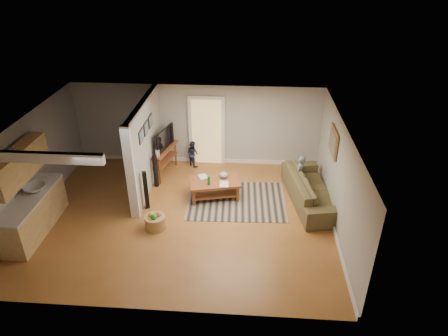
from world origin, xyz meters
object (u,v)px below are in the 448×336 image
at_px(sofa, 310,201).
at_px(speaker_left, 146,190).
at_px(speaker_right, 156,171).
at_px(toy_basket, 155,221).
at_px(tv_console, 162,151).
at_px(coffee_table, 215,184).
at_px(toddler, 193,165).
at_px(child, 297,192).

height_order(sofa, speaker_left, speaker_left).
bearing_deg(speaker_right, toy_basket, -57.99).
distance_m(tv_console, speaker_left, 1.84).
bearing_deg(speaker_right, coffee_table, 6.09).
bearing_deg(tv_console, speaker_left, -78.88).
bearing_deg(coffee_table, tv_console, 144.57).
xyz_separation_m(sofa, speaker_left, (-4.30, -0.61, 0.54)).
distance_m(tv_console, toddler, 1.25).
height_order(sofa, coffee_table, coffee_table).
bearing_deg(sofa, toddler, 52.48).
bearing_deg(coffee_table, toddler, 116.01).
relative_size(coffee_table, child, 1.30).
xyz_separation_m(coffee_table, toy_basket, (-1.32, -1.47, -0.22)).
height_order(coffee_table, toy_basket, coffee_table).
height_order(sofa, speaker_right, speaker_right).
xyz_separation_m(toy_basket, child, (3.60, 1.89, -0.19)).
relative_size(sofa, toddler, 3.14).
height_order(sofa, tv_console, tv_console).
relative_size(speaker_left, child, 0.96).
bearing_deg(speaker_right, child, 20.15).
xyz_separation_m(coffee_table, speaker_right, (-1.72, 0.44, 0.09)).
height_order(tv_console, speaker_right, tv_console).
relative_size(tv_console, toddler, 1.70).
bearing_deg(tv_console, toddler, 47.44).
bearing_deg(toddler, speaker_left, 111.58).
bearing_deg(coffee_table, speaker_left, -159.60).
height_order(toy_basket, toddler, toy_basket).
relative_size(tv_console, toy_basket, 2.77).
xyz_separation_m(speaker_right, toddler, (0.87, 1.30, -0.50)).
bearing_deg(speaker_left, speaker_right, 69.31).
height_order(tv_console, toddler, tv_console).
relative_size(speaker_right, toy_basket, 1.94).
relative_size(sofa, tv_console, 1.85).
height_order(coffee_table, child, coffee_table).
bearing_deg(speaker_left, toddler, 49.54).
xyz_separation_m(speaker_left, child, (4.00, 1.06, -0.54)).
relative_size(tv_console, speaker_left, 1.31).
bearing_deg(toddler, child, -161.11).
relative_size(child, toddler, 1.35).
height_order(child, toddler, child).
height_order(speaker_left, speaker_right, speaker_left).
height_order(speaker_right, toddler, speaker_right).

